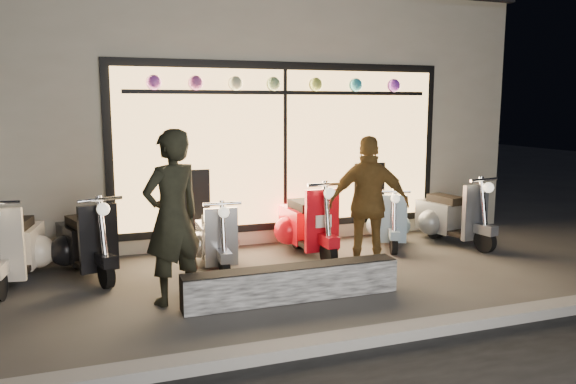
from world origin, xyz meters
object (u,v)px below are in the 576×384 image
at_px(scooter_silver, 215,239).
at_px(scooter_red, 306,224).
at_px(graffiti_barrier, 292,283).
at_px(man, 172,217).
at_px(woman, 369,204).

relative_size(scooter_silver, scooter_red, 0.86).
bearing_deg(scooter_silver, graffiti_barrier, -69.79).
height_order(scooter_silver, scooter_red, scooter_red).
distance_m(man, woman, 2.69).
bearing_deg(graffiti_barrier, scooter_silver, 107.96).
distance_m(scooter_silver, man, 1.58).
bearing_deg(scooter_red, man, -147.29).
distance_m(scooter_silver, woman, 2.17).
height_order(graffiti_barrier, scooter_red, scooter_red).
xyz_separation_m(scooter_red, man, (-2.18, -1.50, 0.53)).
bearing_deg(woman, graffiti_barrier, 53.22).
distance_m(graffiti_barrier, woman, 1.75).
bearing_deg(scooter_silver, woman, -21.84).
xyz_separation_m(man, woman, (2.66, 0.41, -0.07)).
bearing_deg(man, scooter_silver, -145.57).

